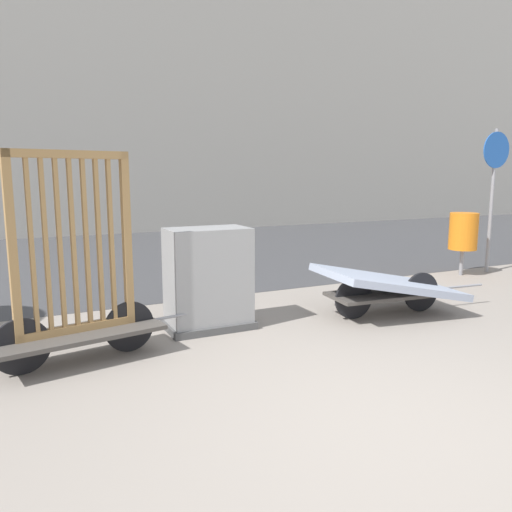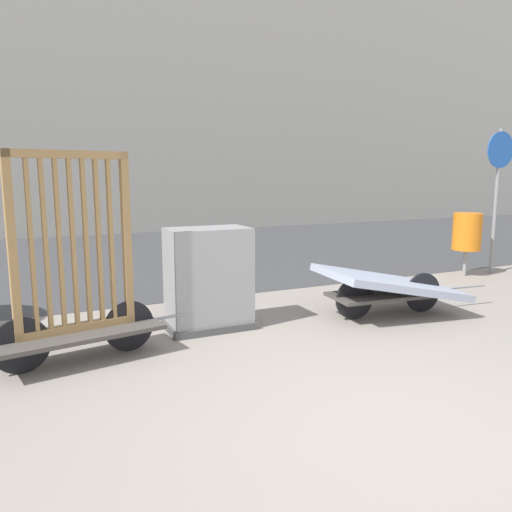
{
  "view_description": "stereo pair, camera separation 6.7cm",
  "coord_description": "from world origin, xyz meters",
  "px_view_note": "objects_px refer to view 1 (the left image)",
  "views": [
    {
      "loc": [
        -2.23,
        -2.39,
        1.69
      ],
      "look_at": [
        0.0,
        2.22,
        0.85
      ],
      "focal_mm": 35.0,
      "sensor_mm": 36.0,
      "label": 1
    },
    {
      "loc": [
        -2.17,
        -2.42,
        1.69
      ],
      "look_at": [
        0.0,
        2.22,
        0.85
      ],
      "focal_mm": 35.0,
      "sensor_mm": 36.0,
      "label": 2
    }
  ],
  "objects_px": {
    "utility_cabinet": "(208,282)",
    "sign_post": "(494,179)",
    "trash_bin": "(463,232)",
    "bike_cart_with_bedframe": "(77,293)",
    "bike_cart_with_mattress": "(389,285)"
  },
  "relations": [
    {
      "from": "utility_cabinet",
      "to": "sign_post",
      "type": "bearing_deg",
      "value": 9.39
    },
    {
      "from": "utility_cabinet",
      "to": "trash_bin",
      "type": "relative_size",
      "value": 1.06
    },
    {
      "from": "bike_cart_with_bedframe",
      "to": "sign_post",
      "type": "bearing_deg",
      "value": 0.55
    },
    {
      "from": "bike_cart_with_mattress",
      "to": "utility_cabinet",
      "type": "relative_size",
      "value": 2.06
    },
    {
      "from": "bike_cart_with_bedframe",
      "to": "bike_cart_with_mattress",
      "type": "xyz_separation_m",
      "value": [
        3.57,
        -0.0,
        -0.28
      ]
    },
    {
      "from": "bike_cart_with_mattress",
      "to": "utility_cabinet",
      "type": "xyz_separation_m",
      "value": [
        -2.15,
        0.45,
        0.15
      ]
    },
    {
      "from": "bike_cart_with_mattress",
      "to": "trash_bin",
      "type": "relative_size",
      "value": 2.17
    },
    {
      "from": "bike_cart_with_mattress",
      "to": "trash_bin",
      "type": "xyz_separation_m",
      "value": [
        2.75,
        1.38,
        0.38
      ]
    },
    {
      "from": "utility_cabinet",
      "to": "sign_post",
      "type": "xyz_separation_m",
      "value": [
        5.53,
        0.92,
        1.11
      ]
    },
    {
      "from": "bike_cart_with_mattress",
      "to": "utility_cabinet",
      "type": "distance_m",
      "value": 2.21
    },
    {
      "from": "bike_cart_with_bedframe",
      "to": "utility_cabinet",
      "type": "height_order",
      "value": "bike_cart_with_bedframe"
    },
    {
      "from": "bike_cart_with_mattress",
      "to": "utility_cabinet",
      "type": "bearing_deg",
      "value": 173.58
    },
    {
      "from": "bike_cart_with_bedframe",
      "to": "trash_bin",
      "type": "bearing_deg",
      "value": 1.7
    },
    {
      "from": "bike_cart_with_bedframe",
      "to": "bike_cart_with_mattress",
      "type": "height_order",
      "value": "bike_cart_with_bedframe"
    },
    {
      "from": "utility_cabinet",
      "to": "trash_bin",
      "type": "xyz_separation_m",
      "value": [
        4.91,
        0.92,
        0.23
      ]
    }
  ]
}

